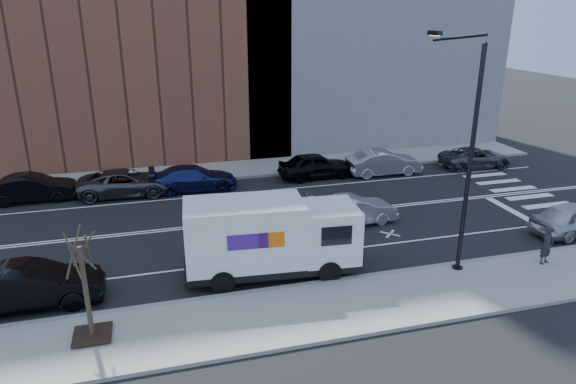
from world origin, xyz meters
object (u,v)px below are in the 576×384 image
fedex_van (270,236)px  pedestrian (547,245)px  far_parked_b (33,188)px  driving_sedan (353,210)px  near_parked_front (576,218)px

fedex_van → pedestrian: bearing=-7.3°
far_parked_b → pedestrian: size_ratio=2.80×
driving_sedan → far_parked_b: bearing=58.0°
fedex_van → near_parked_front: bearing=5.0°
pedestrian → driving_sedan: bearing=115.5°
near_parked_front → pedestrian: size_ratio=2.73×
driving_sedan → near_parked_front: 10.49m
pedestrian → near_parked_front: bearing=14.8°
near_parked_front → driving_sedan: bearing=63.0°
fedex_van → near_parked_front: (14.91, 0.07, -0.89)m
driving_sedan → pedestrian: size_ratio=2.67×
pedestrian → fedex_van: bearing=149.8°
fedex_van → far_parked_b: (-10.78, 11.68, -0.90)m
far_parked_b → pedestrian: (21.93, -14.05, 0.21)m
fedex_van → near_parked_front: size_ratio=1.58×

